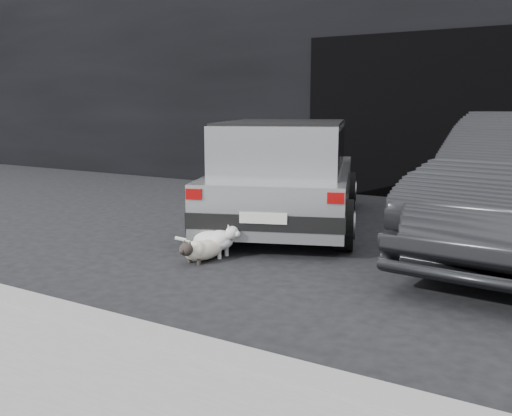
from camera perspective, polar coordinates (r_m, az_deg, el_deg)
The scene contains 7 objects.
ground at distance 6.25m, azimuth -2.32°, elevation -3.43°, with size 80.00×80.00×0.00m, color black.
building_facade at distance 11.36m, azimuth 19.75°, elevation 14.80°, with size 34.00×4.00×5.00m, color black.
garage_opening at distance 9.36m, azimuth 16.77°, elevation 8.71°, with size 4.00×0.10×2.60m, color black.
curb at distance 3.69m, azimuth -11.91°, elevation -12.51°, with size 18.00×0.25×0.12m, color gray.
silver_hatchback at distance 7.04m, azimuth 2.94°, elevation 3.92°, with size 2.72×3.83×1.29m.
cat_siamese at distance 5.49m, azimuth -5.50°, elevation -4.19°, with size 0.29×0.73×0.25m.
cat_white at distance 5.67m, azimuth -4.31°, elevation -3.09°, with size 0.76×0.26×0.36m.
Camera 1 is at (3.36, -5.06, 1.47)m, focal length 40.00 mm.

